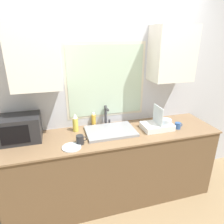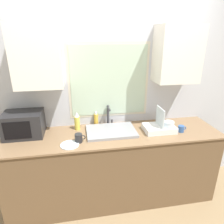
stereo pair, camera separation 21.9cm
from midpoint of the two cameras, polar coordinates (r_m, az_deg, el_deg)
The scene contains 12 objects.
ground_plane at distance 2.67m, azimuth 4.34°, elevation -27.22°, with size 12.00×12.00×0.00m, color #937A56.
countertop at distance 2.58m, azimuth 2.91°, elevation -15.30°, with size 2.52×0.65×0.92m.
wall_back at distance 2.46m, azimuth 1.73°, elevation 6.79°, with size 6.00×0.38×2.60m.
sink_basin at distance 2.36m, azimuth 2.40°, elevation -5.52°, with size 0.57×0.40×0.03m.
faucet at distance 2.50m, azimuth 1.51°, elevation -0.66°, with size 0.08×0.14×0.25m.
microwave at distance 2.40m, azimuth -21.57°, elevation -3.33°, with size 0.42×0.31×0.28m.
dish_rack at distance 2.46m, azimuth 16.15°, elevation -4.19°, with size 0.36×0.25×0.29m.
spray_bottle at distance 2.41m, azimuth -7.41°, elevation -2.67°, with size 0.07×0.07×0.22m.
soap_bottle at distance 2.52m, azimuth -2.11°, elevation -2.13°, with size 0.05×0.05×0.18m.
mug_near_sink at distance 2.15m, azimuth -6.59°, elevation -7.48°, with size 0.11×0.08×0.10m.
mug_by_rack at distance 2.53m, azimuth 21.55°, elevation -4.52°, with size 0.10×0.07×0.08m.
small_plate at distance 2.12m, azimuth -9.09°, elevation -9.36°, with size 0.19×0.19×0.01m.
Camera 2 is at (-0.37, -1.74, 1.99)m, focal length 32.00 mm.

